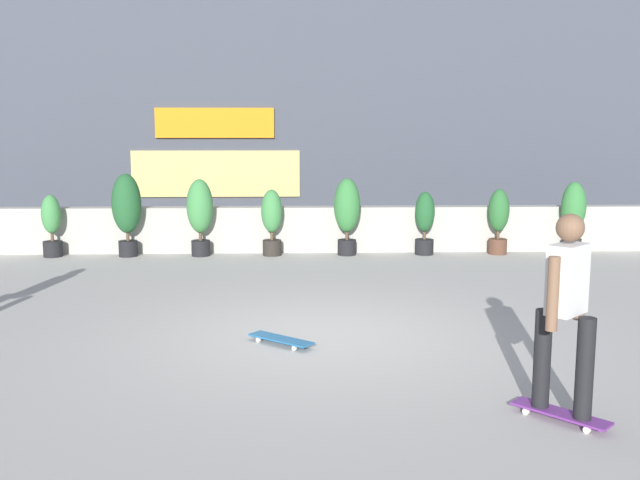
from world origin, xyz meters
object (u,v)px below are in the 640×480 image
object	(u,v)px
potted_plant_1	(127,208)
skateboard_near_camera	(281,339)
potted_plant_5	(425,221)
potted_plant_6	(499,218)
potted_plant_2	(200,212)
potted_plant_7	(573,213)
potted_plant_3	(272,219)
skater_by_wall_left	(566,308)
potted_plant_4	(347,211)
potted_plant_0	(52,224)

from	to	relation	value
potted_plant_1	skateboard_near_camera	world-z (taller)	potted_plant_1
potted_plant_5	potted_plant_6	bearing A→B (deg)	0.00
skateboard_near_camera	potted_plant_2	bearing A→B (deg)	105.78
potted_plant_6	potted_plant_7	xyz separation A→B (m)	(1.47, -0.00, 0.11)
potted_plant_3	skater_by_wall_left	world-z (taller)	skater_by_wall_left
potted_plant_2	skateboard_near_camera	distance (m)	6.17
potted_plant_1	skater_by_wall_left	world-z (taller)	skater_by_wall_left
potted_plant_1	potted_plant_6	xyz separation A→B (m)	(7.18, 0.00, -0.23)
potted_plant_1	skater_by_wall_left	bearing A→B (deg)	-56.36
potted_plant_3	skateboard_near_camera	bearing A→B (deg)	-87.19
potted_plant_2	skater_by_wall_left	size ratio (longest dim) A/B	0.87
potted_plant_1	potted_plant_2	bearing A→B (deg)	0.00
potted_plant_2	potted_plant_5	distance (m)	4.35
potted_plant_3	potted_plant_6	bearing A→B (deg)	-0.00
potted_plant_5	skater_by_wall_left	size ratio (longest dim) A/B	0.72
potted_plant_2	potted_plant_6	size ratio (longest dim) A/B	1.16
potted_plant_2	potted_plant_4	distance (m)	2.83
potted_plant_6	potted_plant_3	bearing A→B (deg)	180.00
potted_plant_1	potted_plant_7	bearing A→B (deg)	0.00
potted_plant_4	potted_plant_6	distance (m)	2.97
potted_plant_4	potted_plant_5	xyz separation A→B (m)	(1.52, -0.00, -0.21)
potted_plant_6	skater_by_wall_left	size ratio (longest dim) A/B	0.75
skater_by_wall_left	skateboard_near_camera	size ratio (longest dim) A/B	2.27
potted_plant_2	potted_plant_3	xyz separation A→B (m)	(1.37, 0.00, -0.15)
potted_plant_2	potted_plant_5	size ratio (longest dim) A/B	1.21
potted_plant_3	potted_plant_5	xyz separation A→B (m)	(2.97, -0.00, -0.05)
potted_plant_7	skater_by_wall_left	distance (m)	8.71
potted_plant_0	potted_plant_4	bearing A→B (deg)	0.00
potted_plant_0	skateboard_near_camera	world-z (taller)	potted_plant_0
potted_plant_0	potted_plant_2	xyz separation A→B (m)	(2.82, 0.00, 0.23)
potted_plant_7	potted_plant_2	bearing A→B (deg)	180.00
potted_plant_3	potted_plant_0	bearing A→B (deg)	-180.00
potted_plant_3	potted_plant_4	world-z (taller)	potted_plant_4
potted_plant_3	potted_plant_1	bearing A→B (deg)	-180.00
potted_plant_5	potted_plant_1	bearing A→B (deg)	180.00
skater_by_wall_left	skateboard_near_camera	xyz separation A→B (m)	(-2.31, 2.18, -0.88)
potted_plant_0	skater_by_wall_left	size ratio (longest dim) A/B	0.70
potted_plant_4	potted_plant_1	bearing A→B (deg)	-180.00
potted_plant_1	potted_plant_7	xyz separation A→B (m)	(8.65, 0.00, -0.12)
potted_plant_5	potted_plant_0	bearing A→B (deg)	180.00
potted_plant_6	potted_plant_1	bearing A→B (deg)	-180.00
potted_plant_7	skateboard_near_camera	xyz separation A→B (m)	(-5.60, -5.88, -0.75)
potted_plant_0	potted_plant_1	size ratio (longest dim) A/B	0.75
potted_plant_0	skater_by_wall_left	world-z (taller)	skater_by_wall_left
potted_plant_4	skater_by_wall_left	size ratio (longest dim) A/B	0.88
potted_plant_5	potted_plant_7	size ratio (longest dim) A/B	0.87
potted_plant_5	potted_plant_3	bearing A→B (deg)	180.00
potted_plant_1	skateboard_near_camera	size ratio (longest dim) A/B	2.13
potted_plant_4	skateboard_near_camera	distance (m)	6.05
potted_plant_7	potted_plant_5	bearing A→B (deg)	180.00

